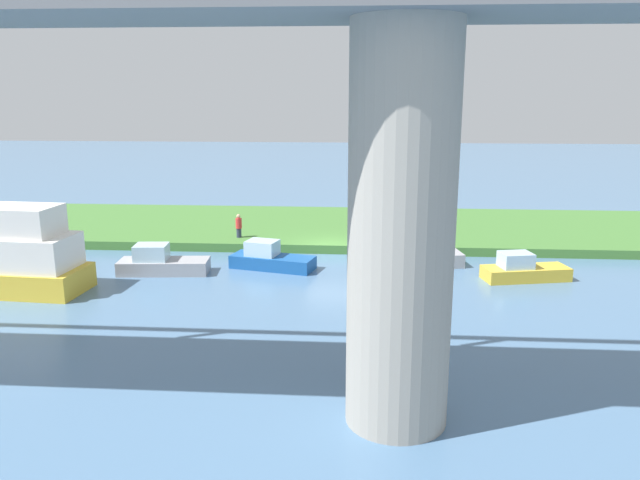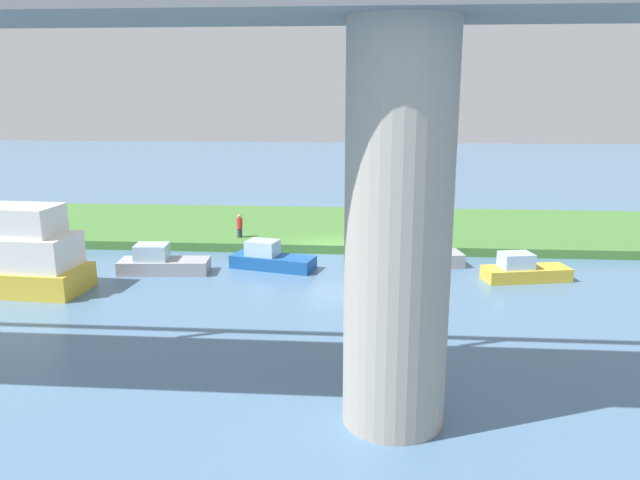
# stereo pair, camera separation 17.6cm
# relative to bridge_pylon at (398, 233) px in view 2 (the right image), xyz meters

# --- Properties ---
(ground_plane) EXTENTS (160.00, 160.00, 0.00)m
(ground_plane) POSITION_rel_bridge_pylon_xyz_m (2.87, -17.89, -5.29)
(ground_plane) COLOR #4C7093
(grassy_bank) EXTENTS (80.00, 12.00, 0.50)m
(grassy_bank) POSITION_rel_bridge_pylon_xyz_m (2.87, -23.89, -5.04)
(grassy_bank) COLOR #427533
(grassy_bank) RESTS_ON ground
(bridge_pylon) EXTENTS (2.77, 2.77, 10.58)m
(bridge_pylon) POSITION_rel_bridge_pylon_xyz_m (0.00, 0.00, 0.00)
(bridge_pylon) COLOR #9E998E
(bridge_pylon) RESTS_ON ground
(person_on_bank) EXTENTS (0.49, 0.49, 1.39)m
(person_on_bank) POSITION_rel_bridge_pylon_xyz_m (8.29, -19.53, -4.09)
(person_on_bank) COLOR #2D334C
(person_on_bank) RESTS_ON grassy_bank
(mooring_post) EXTENTS (0.20, 0.20, 0.72)m
(mooring_post) POSITION_rel_bridge_pylon_xyz_m (-0.99, -18.36, -4.43)
(mooring_post) COLOR brown
(mooring_post) RESTS_ON grassy_bank
(skiff_small) EXTENTS (4.78, 2.49, 1.52)m
(skiff_small) POSITION_rel_bridge_pylon_xyz_m (-1.73, -15.78, -4.75)
(skiff_small) COLOR #99999E
(skiff_small) RESTS_ON ground
(motorboat_white) EXTENTS (4.54, 1.94, 1.47)m
(motorboat_white) POSITION_rel_bridge_pylon_xyz_m (11.05, -13.56, -4.76)
(motorboat_white) COLOR #99999E
(motorboat_white) RESTS_ON ground
(riverboat_paddlewheel) EXTENTS (4.30, 2.27, 1.36)m
(riverboat_paddlewheel) POSITION_rel_bridge_pylon_xyz_m (-6.74, -13.70, -4.80)
(riverboat_paddlewheel) COLOR gold
(riverboat_paddlewheel) RESTS_ON ground
(houseboat_blue) EXTENTS (4.53, 2.55, 1.43)m
(houseboat_blue) POSITION_rel_bridge_pylon_xyz_m (5.74, -14.84, -4.78)
(houseboat_blue) COLOR #195199
(houseboat_blue) RESTS_ON ground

